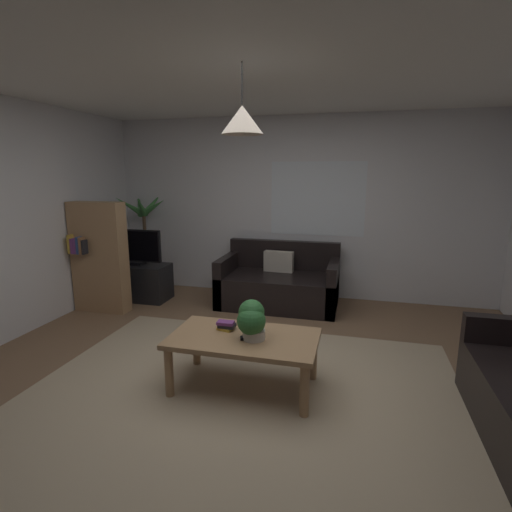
# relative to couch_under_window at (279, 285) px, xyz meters

# --- Properties ---
(floor) EXTENTS (5.35, 5.21, 0.02)m
(floor) POSITION_rel_couch_under_window_xyz_m (0.15, -2.11, -0.28)
(floor) COLOR brown
(floor) RESTS_ON ground
(rug) EXTENTS (3.48, 2.87, 0.01)m
(rug) POSITION_rel_couch_under_window_xyz_m (0.15, -2.31, -0.27)
(rug) COLOR tan
(rug) RESTS_ON ground
(wall_back) EXTENTS (5.47, 0.06, 2.52)m
(wall_back) POSITION_rel_couch_under_window_xyz_m (0.15, 0.53, 0.99)
(wall_back) COLOR silver
(wall_back) RESTS_ON ground
(ceiling) EXTENTS (5.35, 5.21, 0.02)m
(ceiling) POSITION_rel_couch_under_window_xyz_m (0.15, -2.11, 2.25)
(ceiling) COLOR white
(window_pane) EXTENTS (1.29, 0.01, 1.01)m
(window_pane) POSITION_rel_couch_under_window_xyz_m (0.43, 0.50, 1.12)
(window_pane) COLOR white
(couch_under_window) EXTENTS (1.55, 0.87, 0.82)m
(couch_under_window) POSITION_rel_couch_under_window_xyz_m (0.00, 0.00, 0.00)
(couch_under_window) COLOR black
(couch_under_window) RESTS_ON ground
(coffee_table) EXTENTS (1.19, 0.67, 0.45)m
(coffee_table) POSITION_rel_couch_under_window_xyz_m (0.13, -2.14, 0.11)
(coffee_table) COLOR #A87F56
(coffee_table) RESTS_ON ground
(book_on_table_0) EXTENTS (0.14, 0.11, 0.02)m
(book_on_table_0) POSITION_rel_couch_under_window_xyz_m (-0.06, -2.05, 0.19)
(book_on_table_0) COLOR gold
(book_on_table_0) RESTS_ON coffee_table
(book_on_table_1) EXTENTS (0.14, 0.11, 0.03)m
(book_on_table_1) POSITION_rel_couch_under_window_xyz_m (-0.05, -2.04, 0.21)
(book_on_table_1) COLOR black
(book_on_table_1) RESTS_ON coffee_table
(book_on_table_2) EXTENTS (0.14, 0.08, 0.03)m
(book_on_table_2) POSITION_rel_couch_under_window_xyz_m (-0.05, -2.05, 0.24)
(book_on_table_2) COLOR #72387F
(book_on_table_2) RESTS_ON coffee_table
(remote_on_table_0) EXTENTS (0.17, 0.10, 0.02)m
(remote_on_table_0) POSITION_rel_couch_under_window_xyz_m (0.20, -2.18, 0.19)
(remote_on_table_0) COLOR black
(remote_on_table_0) RESTS_ON coffee_table
(potted_plant_on_table) EXTENTS (0.23, 0.26, 0.32)m
(potted_plant_on_table) POSITION_rel_couch_under_window_xyz_m (0.21, -2.17, 0.35)
(potted_plant_on_table) COLOR beige
(potted_plant_on_table) RESTS_ON coffee_table
(tv_stand) EXTENTS (0.90, 0.44, 0.50)m
(tv_stand) POSITION_rel_couch_under_window_xyz_m (-1.98, -0.25, -0.02)
(tv_stand) COLOR black
(tv_stand) RESTS_ON ground
(tv) EXTENTS (0.79, 0.16, 0.49)m
(tv) POSITION_rel_couch_under_window_xyz_m (-1.98, -0.27, 0.48)
(tv) COLOR black
(tv) RESTS_ON tv_stand
(potted_palm_corner) EXTENTS (0.75, 0.73, 1.49)m
(potted_palm_corner) POSITION_rel_couch_under_window_xyz_m (-2.11, 0.25, 0.36)
(potted_palm_corner) COLOR #B77051
(potted_palm_corner) RESTS_ON ground
(bookshelf_corner) EXTENTS (0.70, 0.31, 1.40)m
(bookshelf_corner) POSITION_rel_couch_under_window_xyz_m (-2.16, -0.79, 0.43)
(bookshelf_corner) COLOR #A87F56
(bookshelf_corner) RESTS_ON ground
(pendant_lamp) EXTENTS (0.31, 0.31, 0.49)m
(pendant_lamp) POSITION_rel_couch_under_window_xyz_m (0.13, -2.14, 1.85)
(pendant_lamp) COLOR black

